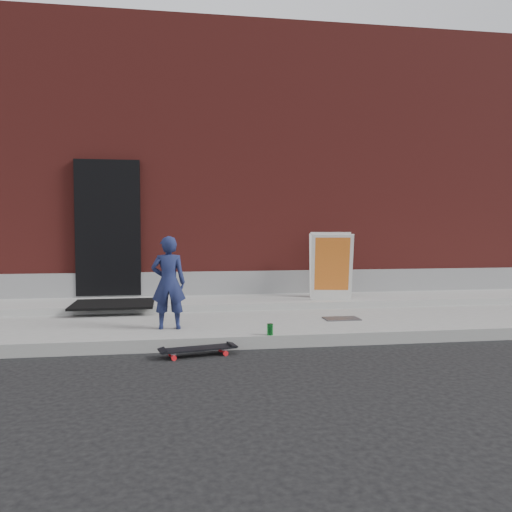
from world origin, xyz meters
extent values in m
plane|color=black|center=(0.00, 0.00, 0.00)|extent=(80.00, 80.00, 0.00)
cube|color=gray|center=(0.00, 1.50, 0.07)|extent=(20.00, 3.00, 0.15)
cube|color=#979792|center=(0.00, 2.40, 0.20)|extent=(20.00, 1.20, 0.10)
cube|color=maroon|center=(0.00, 7.00, 2.50)|extent=(20.00, 8.00, 5.00)
cube|color=gray|center=(0.00, 2.97, 0.45)|extent=(20.00, 0.10, 0.40)
cube|color=black|center=(-2.60, 2.96, 1.40)|extent=(1.05, 0.12, 2.25)
imported|color=#1A2148|center=(-1.56, 0.60, 0.73)|extent=(0.43, 0.29, 1.15)
cylinder|color=red|center=(-0.97, -0.06, 0.03)|extent=(0.06, 0.04, 0.06)
cylinder|color=red|center=(-0.93, -0.24, 0.03)|extent=(0.06, 0.04, 0.06)
cylinder|color=red|center=(-1.53, -0.18, 0.03)|extent=(0.06, 0.04, 0.06)
cylinder|color=red|center=(-1.49, -0.35, 0.03)|extent=(0.06, 0.04, 0.06)
cube|color=#BBBCC1|center=(-0.95, -0.15, 0.07)|extent=(0.09, 0.19, 0.02)
cube|color=#BBBCC1|center=(-1.51, -0.26, 0.07)|extent=(0.09, 0.19, 0.02)
cube|color=black|center=(-1.23, -0.21, 0.08)|extent=(0.85, 0.37, 0.02)
cube|color=silver|center=(0.95, 1.96, 0.78)|extent=(0.69, 0.42, 1.06)
cube|color=silver|center=(1.04, 2.42, 0.78)|extent=(0.69, 0.42, 1.06)
cube|color=yellow|center=(0.94, 1.93, 0.73)|extent=(0.57, 0.32, 0.84)
cube|color=silver|center=(0.99, 2.19, 1.31)|extent=(0.65, 0.18, 0.05)
cylinder|color=#1C8D31|center=(-0.39, 0.05, 0.22)|extent=(0.09, 0.09, 0.13)
cube|color=black|center=(-2.41, 2.00, 0.27)|extent=(1.20, 0.98, 0.03)
cube|color=#515156|center=(0.76, 0.91, 0.16)|extent=(0.48, 0.31, 0.01)
camera|label=1|loc=(-1.41, -5.61, 1.39)|focal=35.00mm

